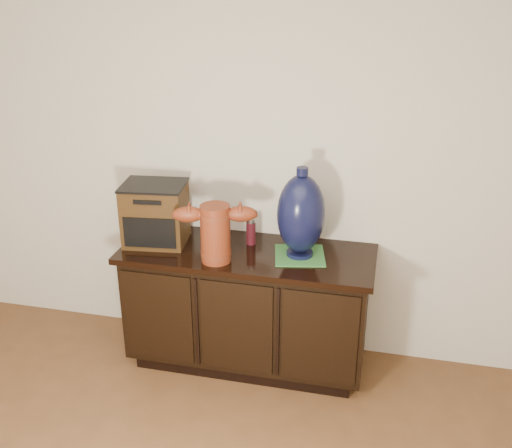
% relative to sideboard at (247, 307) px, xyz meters
% --- Properties ---
extents(sideboard, '(1.46, 0.56, 0.75)m').
position_rel_sideboard_xyz_m(sideboard, '(0.00, 0.00, 0.00)').
color(sideboard, black).
rests_on(sideboard, ground).
extents(terracotta_vessel, '(0.46, 0.21, 0.33)m').
position_rel_sideboard_xyz_m(terracotta_vessel, '(-0.14, -0.15, 0.55)').
color(terracotta_vessel, maroon).
rests_on(terracotta_vessel, sideboard).
extents(tv_radio, '(0.39, 0.33, 0.36)m').
position_rel_sideboard_xyz_m(tv_radio, '(-0.55, 0.01, 0.55)').
color(tv_radio, '#38220E').
rests_on(tv_radio, sideboard).
extents(green_mat, '(0.33, 0.33, 0.01)m').
position_rel_sideboard_xyz_m(green_mat, '(0.30, 0.01, 0.37)').
color(green_mat, '#327033').
rests_on(green_mat, sideboard).
extents(lamp_base, '(0.31, 0.31, 0.51)m').
position_rel_sideboard_xyz_m(lamp_base, '(0.30, 0.01, 0.62)').
color(lamp_base, black).
rests_on(lamp_base, green_mat).
extents(spray_can, '(0.06, 0.06, 0.16)m').
position_rel_sideboard_xyz_m(spray_can, '(-0.00, 0.10, 0.45)').
color(spray_can, maroon).
rests_on(spray_can, sideboard).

